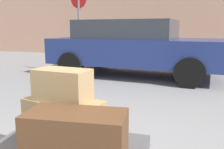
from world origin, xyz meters
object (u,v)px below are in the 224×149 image
object	(u,v)px
duffel_bag_brown_center	(76,136)
no_parking_sign	(79,22)
duffel_bag_tan_rear_left	(64,118)
duffel_bag_tan_topmost_pile	(63,85)
parked_car	(134,46)

from	to	relation	value
duffel_bag_brown_center	no_parking_sign	distance (m)	4.96
duffel_bag_tan_rear_left	duffel_bag_tan_topmost_pile	size ratio (longest dim) A/B	1.49
duffel_bag_tan_rear_left	duffel_bag_tan_topmost_pile	distance (m)	0.28
no_parking_sign	duffel_bag_tan_topmost_pile	bearing A→B (deg)	-67.00
parked_car	duffel_bag_tan_topmost_pile	bearing A→B (deg)	-84.81
duffel_bag_tan_rear_left	duffel_bag_tan_topmost_pile	xyz separation A→B (m)	(0.00, 0.00, 0.28)
duffel_bag_tan_topmost_pile	no_parking_sign	xyz separation A→B (m)	(-1.75, 4.12, 0.60)
duffel_bag_brown_center	duffel_bag_tan_topmost_pile	distance (m)	0.50
duffel_bag_tan_topmost_pile	parked_car	bearing A→B (deg)	101.37
duffel_bag_tan_rear_left	duffel_bag_brown_center	xyz separation A→B (m)	(0.27, -0.33, 0.02)
duffel_bag_brown_center	parked_car	distance (m)	4.87
duffel_bag_tan_topmost_pile	parked_car	distance (m)	4.50
duffel_bag_brown_center	duffel_bag_tan_rear_left	bearing A→B (deg)	122.82
duffel_bag_brown_center	no_parking_sign	size ratio (longest dim) A/B	0.31
duffel_bag_brown_center	no_parking_sign	xyz separation A→B (m)	(-2.02, 4.45, 0.87)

